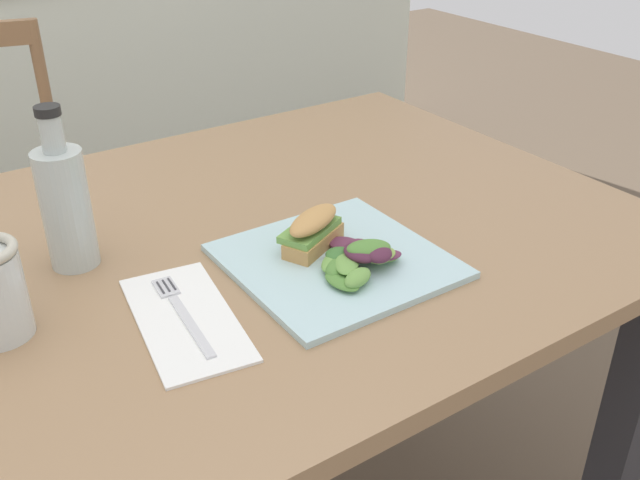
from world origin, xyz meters
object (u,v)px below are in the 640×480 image
(plate_lunch, at_px, (336,261))
(sandwich_half_front, at_px, (313,230))
(fork_on_napkin, at_px, (180,309))
(bottle_cold_brew, at_px, (67,212))
(dining_table, at_px, (231,307))

(plate_lunch, bearing_deg, sandwich_half_front, 103.41)
(sandwich_half_front, height_order, fork_on_napkin, sandwich_half_front)
(plate_lunch, height_order, sandwich_half_front, sandwich_half_front)
(bottle_cold_brew, bearing_deg, fork_on_napkin, -69.90)
(plate_lunch, xyz_separation_m, sandwich_half_front, (-0.01, 0.04, 0.03))
(fork_on_napkin, relative_size, bottle_cold_brew, 0.81)
(dining_table, relative_size, sandwich_half_front, 11.12)
(dining_table, distance_m, plate_lunch, 0.22)
(dining_table, bearing_deg, sandwich_half_front, -52.18)
(plate_lunch, distance_m, sandwich_half_front, 0.06)
(plate_lunch, relative_size, sandwich_half_front, 2.45)
(plate_lunch, bearing_deg, dining_table, 121.92)
(sandwich_half_front, relative_size, fork_on_napkin, 0.62)
(plate_lunch, bearing_deg, bottle_cold_brew, 145.64)
(dining_table, relative_size, plate_lunch, 4.54)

